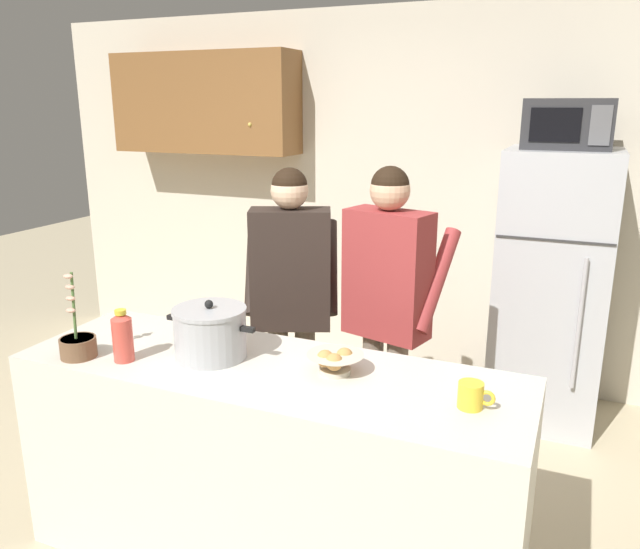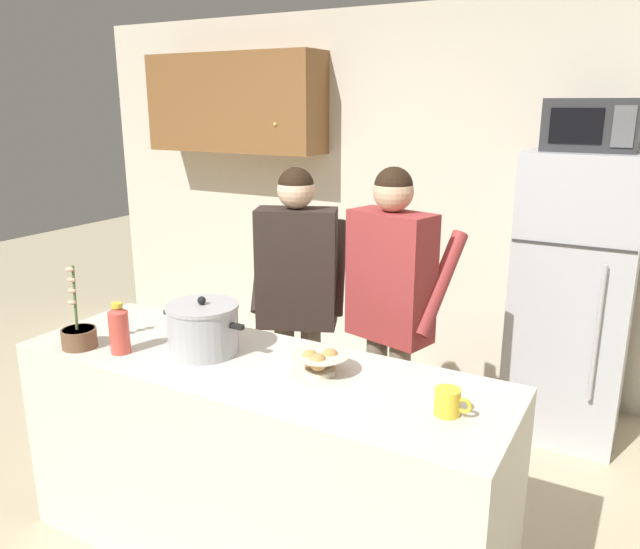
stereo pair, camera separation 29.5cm
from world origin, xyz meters
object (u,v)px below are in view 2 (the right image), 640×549
Objects in this scene: potted_orchid at (79,334)px; bottle_near_edge at (119,329)px; microwave at (592,125)px; bread_bowl at (320,362)px; person_by_sink at (391,293)px; cooking_pot at (203,328)px; coffee_mug at (448,402)px; refrigerator at (573,297)px; person_near_pot at (297,284)px.

bottle_near_edge is at bearing 12.23° from potted_orchid.
bread_bowl is (-0.71, -1.78, -0.87)m from microwave.
person_by_sink is 7.47× the size of bottle_near_edge.
microwave is at bearing 68.24° from bread_bowl.
cooking_pot is 3.22× the size of coffee_mug.
refrigerator is 0.99m from microwave.
cooking_pot is (-0.00, -0.77, 0.00)m from person_near_pot.
person_near_pot is 0.91m from bread_bowl.
person_near_pot is at bearing -139.37° from refrigerator.
bread_bowl is (0.54, -0.72, -0.06)m from person_near_pot.
coffee_mug is (0.57, -0.85, -0.08)m from person_by_sink.
person_near_pot is 4.45× the size of potted_orchid.
refrigerator is 2.73m from potted_orchid.
coffee_mug is 1.41m from bottle_near_edge.
potted_orchid is (-1.77, -2.05, -0.86)m from microwave.
refrigerator reaches higher than person_by_sink.
refrigerator reaches higher than cooking_pot.
person_by_sink is at bearing 123.95° from coffee_mug.
microwave is 2.36m from cooking_pot.
bread_bowl is at bearing 5.15° from cooking_pot.
coffee_mug is at bearing -94.96° from microwave.
bread_bowl is (-0.71, -1.80, 0.12)m from refrigerator.
person_by_sink is at bearing 91.66° from bread_bowl.
bottle_near_edge is 0.60× the size of potted_orchid.
bread_bowl is 0.62× the size of potted_orchid.
coffee_mug is (1.09, -0.03, -0.06)m from cooking_pot.
person_by_sink is 1.02m from coffee_mug.
person_near_pot is 1.00m from bottle_near_edge.
coffee_mug is at bearing -1.61° from cooking_pot.
microwave is at bearing 54.08° from person_by_sink.
bread_bowl is at bearing -111.76° from microwave.
cooking_pot is 0.55m from bread_bowl.
refrigerator is at bearing 40.63° from person_near_pot.
microwave reaches higher than bottle_near_edge.
potted_orchid is (-1.61, -0.19, 0.01)m from coffee_mug.
bottle_near_edge is (-0.86, -0.23, 0.06)m from bread_bowl.
person_near_pot is at bearing -175.26° from person_by_sink.
person_near_pot is 3.90× the size of cooking_pot.
bread_bowl is at bearing 14.46° from potted_orchid.
person_by_sink reaches higher than cooking_pot.
person_by_sink reaches higher than potted_orchid.
person_by_sink is 7.33× the size of bread_bowl.
microwave is at bearing 55.52° from cooking_pot.
cooking_pot is at bearing -124.16° from refrigerator.
bread_bowl is (0.54, 0.05, -0.06)m from cooking_pot.
potted_orchid is at bearing -156.46° from cooking_pot.
microwave reaches higher than cooking_pot.
cooking_pot is 1.85× the size of bread_bowl.
bread_bowl is 1.02× the size of bottle_near_edge.
cooking_pot is (-1.25, -1.85, 0.18)m from refrigerator.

